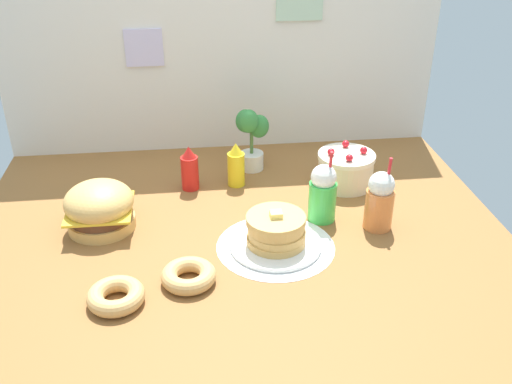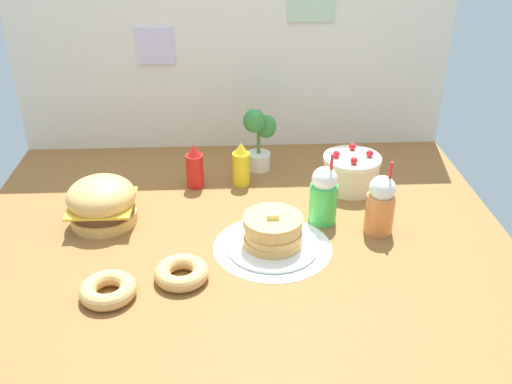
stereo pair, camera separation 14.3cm
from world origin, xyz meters
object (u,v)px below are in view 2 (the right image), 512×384
at_px(burger, 102,202).
at_px(cream_soda_cup, 324,195).
at_px(potted_plant, 258,136).
at_px(layer_cake, 351,172).
at_px(donut_pink_glaze, 108,289).
at_px(pancake_stack, 273,234).
at_px(mustard_bottle, 241,165).
at_px(orange_float_cup, 380,205).
at_px(donut_chocolate, 181,272).
at_px(ketchup_bottle, 195,167).

height_order(burger, cream_soda_cup, cream_soda_cup).
height_order(cream_soda_cup, potted_plant, potted_plant).
height_order(layer_cake, donut_pink_glaze, layer_cake).
height_order(layer_cake, cream_soda_cup, cream_soda_cup).
relative_size(pancake_stack, mustard_bottle, 1.70).
height_order(pancake_stack, potted_plant, potted_plant).
distance_m(burger, orange_float_cup, 1.15).
xyz_separation_m(donut_pink_glaze, donut_chocolate, (0.25, 0.09, 0.00)).
bearing_deg(burger, pancake_stack, -17.98).
xyz_separation_m(cream_soda_cup, orange_float_cup, (0.22, -0.09, 0.00)).
xyz_separation_m(burger, cream_soda_cup, (0.93, -0.04, 0.03)).
bearing_deg(cream_soda_cup, ketchup_bottle, 148.12).
relative_size(burger, donut_pink_glaze, 1.43).
distance_m(orange_float_cup, donut_pink_glaze, 1.11).
xyz_separation_m(orange_float_cup, potted_plant, (-0.46, 0.61, 0.05)).
bearing_deg(pancake_stack, potted_plant, 91.59).
height_order(burger, pancake_stack, burger).
relative_size(ketchup_bottle, cream_soda_cup, 0.67).
distance_m(layer_cake, orange_float_cup, 0.39).
xyz_separation_m(burger, donut_chocolate, (0.36, -0.42, -0.07)).
bearing_deg(burger, orange_float_cup, -6.55).
bearing_deg(pancake_stack, burger, 162.02).
height_order(layer_cake, ketchup_bottle, ketchup_bottle).
distance_m(ketchup_bottle, donut_chocolate, 0.73).
distance_m(pancake_stack, donut_pink_glaze, 0.66).
bearing_deg(pancake_stack, orange_float_cup, 12.25).
bearing_deg(ketchup_bottle, potted_plant, 29.39).
bearing_deg(layer_cake, orange_float_cup, -83.91).
relative_size(ketchup_bottle, orange_float_cup, 0.67).
height_order(layer_cake, donut_chocolate, layer_cake).
bearing_deg(ketchup_bottle, burger, -141.00).
distance_m(cream_soda_cup, orange_float_cup, 0.24).
height_order(ketchup_bottle, mustard_bottle, same).
bearing_deg(layer_cake, mustard_bottle, 172.91).
bearing_deg(potted_plant, layer_cake, -27.96).
height_order(burger, potted_plant, potted_plant).
xyz_separation_m(burger, potted_plant, (0.68, 0.48, 0.08)).
height_order(donut_chocolate, potted_plant, potted_plant).
xyz_separation_m(burger, donut_pink_glaze, (0.10, -0.51, -0.07)).
height_order(pancake_stack, donut_pink_glaze, pancake_stack).
bearing_deg(cream_soda_cup, layer_cake, 58.79).
height_order(orange_float_cup, potted_plant, potted_plant).
distance_m(mustard_bottle, cream_soda_cup, 0.49).
bearing_deg(cream_soda_cup, donut_chocolate, -146.47).
xyz_separation_m(donut_chocolate, potted_plant, (0.33, 0.90, 0.14)).
bearing_deg(orange_float_cup, mustard_bottle, 141.00).
xyz_separation_m(layer_cake, donut_pink_glaze, (-1.00, -0.76, -0.05)).
xyz_separation_m(pancake_stack, potted_plant, (-0.02, 0.71, 0.11)).
xyz_separation_m(burger, pancake_stack, (0.70, -0.23, -0.03)).
xyz_separation_m(mustard_bottle, orange_float_cup, (0.55, -0.45, 0.03)).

